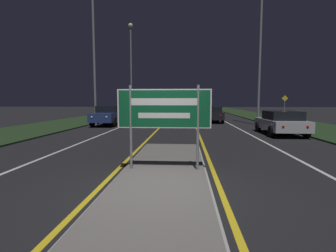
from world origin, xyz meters
The scene contains 18 objects.
ground_plane centered at (0.00, 0.00, 0.00)m, with size 160.00×160.00×0.00m, color black.
median_island centered at (0.00, 1.40, 0.04)m, with size 2.24×8.27×0.10m.
verge_left centered at (-9.50, 20.00, 0.04)m, with size 5.00×100.00×0.08m.
verge_right centered at (9.50, 20.00, 0.04)m, with size 5.00×100.00×0.08m.
centre_line_yellow_left centered at (-1.31, 25.00, 0.00)m, with size 0.12×70.00×0.01m.
centre_line_yellow_right centered at (1.31, 25.00, 0.00)m, with size 0.12×70.00×0.01m.
lane_line_white_left centered at (-4.20, 25.00, 0.00)m, with size 0.12×70.00×0.01m.
lane_line_white_right centered at (4.20, 25.00, 0.00)m, with size 0.12×70.00×0.01m.
edge_line_white_left centered at (-7.20, 25.00, 0.00)m, with size 0.10×70.00×0.01m.
edge_line_white_right centered at (7.20, 25.00, 0.00)m, with size 0.10×70.00×0.01m.
highway_sign centered at (0.00, 1.40, 1.63)m, with size 2.44×0.07×2.20m.
streetlight_left_near centered at (-6.64, 15.11, 7.27)m, with size 0.63×0.63×10.56m.
streetlight_left_far centered at (-6.12, 26.57, 7.19)m, with size 0.56×0.56×11.18m.
streetlight_right_near centered at (6.23, 15.69, 6.86)m, with size 0.49×0.49×11.35m.
car_receding_0 centered at (5.92, 9.76, 0.71)m, with size 2.01×4.13×1.34m.
car_receding_1 centered at (2.84, 18.45, 0.74)m, with size 1.91×4.58×1.39m.
car_approaching_0 centered at (-5.50, 14.88, 0.81)m, with size 1.85×4.59×1.52m.
warning_sign centered at (10.20, 21.06, 1.51)m, with size 0.60×0.06×2.38m.
Camera 1 is at (0.57, -5.35, 1.89)m, focal length 28.00 mm.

